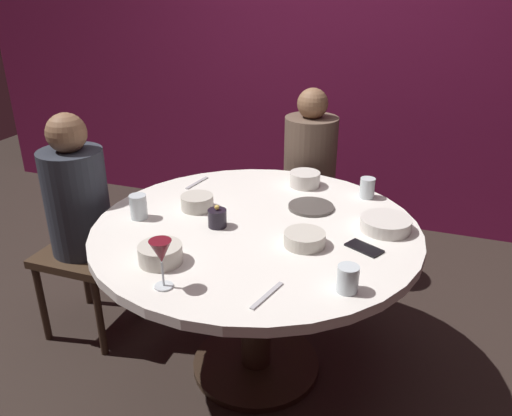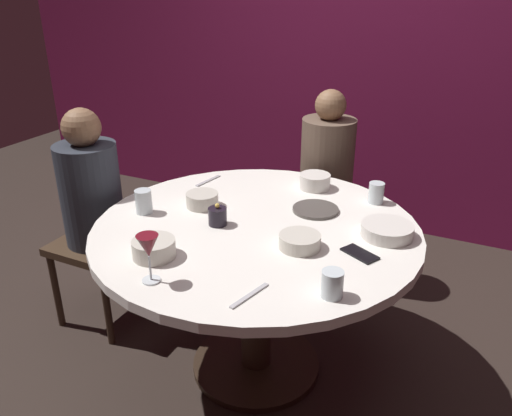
% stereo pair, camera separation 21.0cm
% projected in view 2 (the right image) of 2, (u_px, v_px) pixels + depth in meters
% --- Properties ---
extents(ground_plane, '(8.00, 8.00, 0.00)m').
position_uv_depth(ground_plane, '(256.00, 365.00, 2.45)').
color(ground_plane, '#2D231E').
extents(back_wall, '(6.00, 0.10, 2.60)m').
position_uv_depth(back_wall, '(375.00, 43.00, 3.40)').
color(back_wall, maroon).
rests_on(back_wall, ground).
extents(dining_table, '(1.37, 1.37, 0.75)m').
position_uv_depth(dining_table, '(256.00, 256.00, 2.20)').
color(dining_table, white).
rests_on(dining_table, ground).
extents(seated_diner_left, '(0.40, 0.40, 1.16)m').
position_uv_depth(seated_diner_left, '(91.00, 197.00, 2.51)').
color(seated_diner_left, '#3F2D1E').
rests_on(seated_diner_left, ground).
extents(seated_diner_back, '(0.40, 0.40, 1.15)m').
position_uv_depth(seated_diner_back, '(327.00, 167.00, 2.91)').
color(seated_diner_back, '#3F2D1E').
rests_on(seated_diner_back, ground).
extents(candle_holder, '(0.08, 0.08, 0.10)m').
position_uv_depth(candle_holder, '(218.00, 216.00, 2.13)').
color(candle_holder, black).
rests_on(candle_holder, dining_table).
extents(wine_glass, '(0.08, 0.08, 0.18)m').
position_uv_depth(wine_glass, '(148.00, 248.00, 1.69)').
color(wine_glass, silver).
rests_on(wine_glass, dining_table).
extents(dinner_plate, '(0.20, 0.20, 0.01)m').
position_uv_depth(dinner_plate, '(315.00, 209.00, 2.26)').
color(dinner_plate, '#4C4742').
rests_on(dinner_plate, dining_table).
extents(cell_phone, '(0.16, 0.13, 0.01)m').
position_uv_depth(cell_phone, '(360.00, 254.00, 1.91)').
color(cell_phone, black).
rests_on(cell_phone, dining_table).
extents(bowl_serving_large, '(0.15, 0.15, 0.07)m').
position_uv_depth(bowl_serving_large, '(315.00, 181.00, 2.50)').
color(bowl_serving_large, silver).
rests_on(bowl_serving_large, dining_table).
extents(bowl_salad_center, '(0.16, 0.16, 0.07)m').
position_uv_depth(bowl_salad_center, '(154.00, 248.00, 1.88)').
color(bowl_salad_center, beige).
rests_on(bowl_salad_center, dining_table).
extents(bowl_small_white, '(0.16, 0.16, 0.05)m').
position_uv_depth(bowl_small_white, '(300.00, 241.00, 1.95)').
color(bowl_small_white, beige).
rests_on(bowl_small_white, dining_table).
extents(bowl_sauce_side, '(0.15, 0.15, 0.06)m').
position_uv_depth(bowl_sauce_side, '(202.00, 200.00, 2.30)').
color(bowl_sauce_side, beige).
rests_on(bowl_sauce_side, dining_table).
extents(bowl_rice_portion, '(0.21, 0.21, 0.05)m').
position_uv_depth(bowl_rice_portion, '(387.00, 230.00, 2.04)').
color(bowl_rice_portion, silver).
rests_on(bowl_rice_portion, dining_table).
extents(cup_near_candle, '(0.07, 0.07, 0.11)m').
position_uv_depth(cup_near_candle, '(144.00, 202.00, 2.23)').
color(cup_near_candle, silver).
rests_on(cup_near_candle, dining_table).
extents(cup_by_left_diner, '(0.07, 0.07, 0.09)m').
position_uv_depth(cup_by_left_diner, '(332.00, 284.00, 1.64)').
color(cup_by_left_diner, silver).
rests_on(cup_by_left_diner, dining_table).
extents(cup_by_right_diner, '(0.07, 0.07, 0.10)m').
position_uv_depth(cup_by_right_diner, '(376.00, 193.00, 2.33)').
color(cup_by_right_diner, silver).
rests_on(cup_by_right_diner, dining_table).
extents(fork_near_plate, '(0.04, 0.18, 0.01)m').
position_uv_depth(fork_near_plate, '(208.00, 181.00, 2.60)').
color(fork_near_plate, '#B7B7BC').
rests_on(fork_near_plate, dining_table).
extents(knife_near_plate, '(0.06, 0.18, 0.01)m').
position_uv_depth(knife_near_plate, '(249.00, 296.00, 1.66)').
color(knife_near_plate, '#B7B7BC').
rests_on(knife_near_plate, dining_table).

